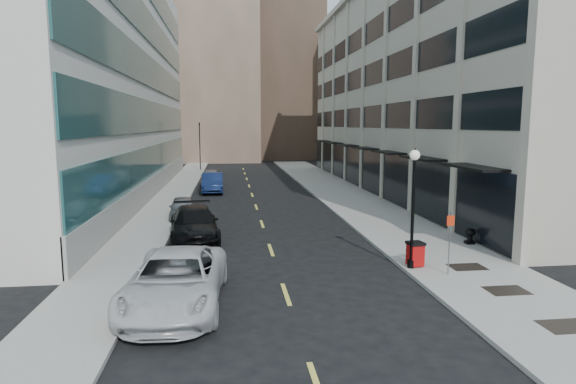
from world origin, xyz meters
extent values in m
plane|color=black|center=(0.00, 0.00, 0.00)|extent=(160.00, 160.00, 0.00)
cube|color=gray|center=(7.50, 20.00, 0.07)|extent=(5.00, 80.00, 0.15)
cube|color=gray|center=(-6.50, 20.00, 0.07)|extent=(3.00, 80.00, 0.15)
cube|color=#B4AD99|center=(17.00, 27.00, 9.00)|extent=(14.00, 46.00, 18.00)
cube|color=black|center=(10.02, 27.00, 2.00)|extent=(0.18, 46.00, 3.60)
cube|color=black|center=(10.03, 27.00, 6.50)|extent=(0.12, 46.00, 1.80)
cube|color=black|center=(10.03, 27.00, 10.00)|extent=(0.12, 46.00, 1.80)
cube|color=black|center=(10.03, 27.00, 13.50)|extent=(0.12, 46.00, 1.80)
cube|color=#B4AD99|center=(10.00, 4.00, 9.00)|extent=(0.35, 0.60, 18.00)
cube|color=#B4AD99|center=(10.00, 10.00, 9.00)|extent=(0.35, 0.60, 18.00)
cube|color=#B4AD99|center=(10.00, 16.00, 9.00)|extent=(0.35, 0.60, 18.00)
cube|color=#B4AD99|center=(10.00, 22.00, 9.00)|extent=(0.35, 0.60, 18.00)
cube|color=#B4AD99|center=(10.00, 28.00, 9.00)|extent=(0.35, 0.60, 18.00)
cube|color=#B4AD99|center=(10.00, 34.00, 9.00)|extent=(0.35, 0.60, 18.00)
cube|color=#B4AD99|center=(10.00, 40.00, 9.00)|extent=(0.35, 0.60, 18.00)
cube|color=#B4AD99|center=(10.00, 46.00, 9.00)|extent=(0.35, 0.60, 18.00)
cube|color=black|center=(9.35, 7.00, 3.90)|extent=(1.30, 4.00, 0.12)
cube|color=black|center=(9.35, 13.00, 3.90)|extent=(1.30, 4.00, 0.12)
cube|color=black|center=(9.35, 19.00, 3.90)|extent=(1.30, 4.00, 0.12)
cube|color=black|center=(9.35, 25.00, 3.90)|extent=(1.30, 4.00, 0.12)
cube|color=black|center=(9.35, 31.00, 3.90)|extent=(1.30, 4.00, 0.12)
cube|color=black|center=(9.35, 37.00, 3.90)|extent=(1.30, 4.00, 0.12)
cube|color=black|center=(9.35, 43.00, 3.90)|extent=(1.30, 4.00, 0.12)
cube|color=silver|center=(-16.00, 27.00, 10.00)|extent=(16.00, 46.00, 20.00)
cube|color=gray|center=(-7.96, 27.00, 0.90)|extent=(0.20, 46.00, 1.80)
cube|color=#275C5C|center=(-7.97, 27.00, 3.00)|extent=(0.14, 45.60, 2.40)
cube|color=#275C5C|center=(-7.97, 27.00, 6.50)|extent=(0.14, 45.60, 2.40)
cube|color=#275C5C|center=(-7.97, 27.00, 10.00)|extent=(0.14, 45.60, 2.40)
cube|color=#275C5C|center=(-7.97, 27.00, 13.50)|extent=(0.14, 45.60, 2.40)
cube|color=#987963|center=(-4.00, 68.00, 14.00)|extent=(14.00, 18.00, 28.00)
cube|color=brown|center=(8.00, 72.00, 17.00)|extent=(12.00, 16.00, 34.00)
cube|color=#987963|center=(-14.00, 78.00, 11.00)|extent=(12.00, 14.00, 22.00)
cube|color=#B4AD99|center=(18.00, 66.00, 10.00)|extent=(10.00, 14.00, 20.00)
cube|color=black|center=(7.60, -2.00, 0.15)|extent=(1.40, 1.00, 0.01)
cube|color=black|center=(7.60, 1.00, 0.15)|extent=(1.40, 1.00, 0.01)
cube|color=black|center=(7.60, 3.80, 0.15)|extent=(1.40, 1.00, 0.01)
cube|color=#D8CC4C|center=(0.00, 2.00, 0.01)|extent=(0.15, 2.20, 0.01)
cube|color=#D8CC4C|center=(0.00, 8.00, 0.01)|extent=(0.15, 2.20, 0.01)
cube|color=#D8CC4C|center=(0.00, 14.00, 0.01)|extent=(0.15, 2.20, 0.01)
cube|color=#D8CC4C|center=(0.00, 20.00, 0.01)|extent=(0.15, 2.20, 0.01)
cube|color=#D8CC4C|center=(0.00, 26.00, 0.01)|extent=(0.15, 2.20, 0.01)
cube|color=#D8CC4C|center=(0.00, 32.00, 0.01)|extent=(0.15, 2.20, 0.01)
cube|color=#D8CC4C|center=(0.00, 38.00, 0.01)|extent=(0.15, 2.20, 0.01)
cube|color=#D8CC4C|center=(0.00, 44.00, 0.01)|extent=(0.15, 2.20, 0.01)
cube|color=#D8CC4C|center=(0.00, 50.00, 0.01)|extent=(0.15, 2.20, 0.01)
cylinder|color=black|center=(-5.50, 48.00, 3.00)|extent=(0.12, 0.12, 6.00)
imported|color=black|center=(-5.50, 48.00, 5.99)|extent=(0.66, 0.66, 1.98)
imported|color=silver|center=(-3.66, 1.25, 0.89)|extent=(3.29, 6.53, 1.77)
imported|color=black|center=(-3.70, 10.40, 0.84)|extent=(2.95, 6.00, 1.68)
imported|color=gray|center=(-4.80, 16.19, 0.69)|extent=(1.92, 4.16, 1.38)
imported|color=navy|center=(-3.33, 28.00, 0.84)|extent=(1.88, 5.12, 1.67)
imported|color=slate|center=(-3.62, 33.23, 0.80)|extent=(1.94, 4.70, 1.59)
cube|color=#AC0B0B|center=(5.54, 4.17, 0.64)|extent=(0.62, 0.62, 0.89)
cube|color=black|center=(5.54, 4.17, 1.11)|extent=(0.70, 0.70, 0.11)
cylinder|color=black|center=(5.36, 4.47, 0.25)|extent=(0.05, 0.19, 0.19)
cylinder|color=black|center=(5.72, 4.47, 0.25)|extent=(0.05, 0.19, 0.19)
cylinder|color=black|center=(5.30, 4.00, 0.31)|extent=(0.29, 0.29, 0.33)
cylinder|color=black|center=(5.30, 4.00, 2.44)|extent=(0.13, 0.13, 4.21)
sphere|color=silver|center=(5.30, 4.00, 4.68)|extent=(0.40, 0.40, 0.40)
cone|color=black|center=(5.30, 4.00, 4.91)|extent=(0.11, 0.11, 0.16)
cylinder|color=slate|center=(6.40, 3.00, 1.38)|extent=(0.05, 0.05, 2.47)
cube|color=red|center=(6.40, 2.98, 2.26)|extent=(0.29, 0.04, 0.39)
cube|color=black|center=(9.60, 7.45, 0.21)|extent=(0.44, 0.44, 0.12)
cylinder|color=black|center=(9.60, 7.45, 0.44)|extent=(0.25, 0.25, 0.39)
ellipsoid|color=black|center=(9.60, 7.45, 0.72)|extent=(0.55, 0.55, 0.38)
camera|label=1|loc=(-1.90, -13.97, 5.86)|focal=30.00mm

